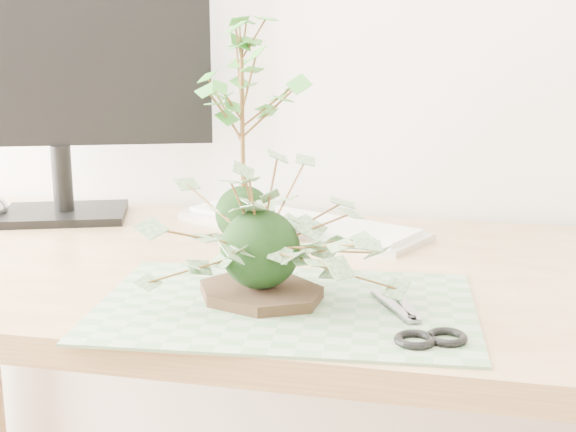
# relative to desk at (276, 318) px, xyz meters

# --- Properties ---
(desk) EXTENTS (1.60, 0.70, 0.74)m
(desk) POSITION_rel_desk_xyz_m (0.00, 0.00, 0.00)
(desk) COLOR tan
(desk) RESTS_ON ground_plane
(cutting_mat) EXTENTS (0.52, 0.37, 0.00)m
(cutting_mat) POSITION_rel_desk_xyz_m (0.06, -0.19, 0.09)
(cutting_mat) COLOR #568156
(cutting_mat) RESTS_ON desk
(stone_dish) EXTENTS (0.23, 0.23, 0.01)m
(stone_dish) POSITION_rel_desk_xyz_m (0.02, -0.17, 0.10)
(stone_dish) COLOR black
(stone_dish) RESTS_ON cutting_mat
(ivy_kokedama) EXTENTS (0.38, 0.38, 0.21)m
(ivy_kokedama) POSITION_rel_desk_xyz_m (0.02, -0.17, 0.21)
(ivy_kokedama) COLOR black
(ivy_kokedama) RESTS_ON stone_dish
(maple_kokedama) EXTENTS (0.23, 0.23, 0.40)m
(maple_kokedama) POSITION_rel_desk_xyz_m (-0.08, 0.12, 0.37)
(maple_kokedama) COLOR black
(maple_kokedama) RESTS_ON desk
(keyboard) EXTENTS (0.49, 0.32, 0.02)m
(keyboard) POSITION_rel_desk_xyz_m (-0.01, 0.23, 0.10)
(keyboard) COLOR #B8B8B8
(keyboard) RESTS_ON desk
(monitor) EXTENTS (0.55, 0.24, 0.50)m
(monitor) POSITION_rel_desk_xyz_m (-0.46, 0.21, 0.38)
(monitor) COLOR black
(monitor) RESTS_ON desk
(scissors) EXTENTS (0.10, 0.20, 0.01)m
(scissors) POSITION_rel_desk_xyz_m (0.23, -0.25, 0.10)
(scissors) COLOR gray
(scissors) RESTS_ON cutting_mat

